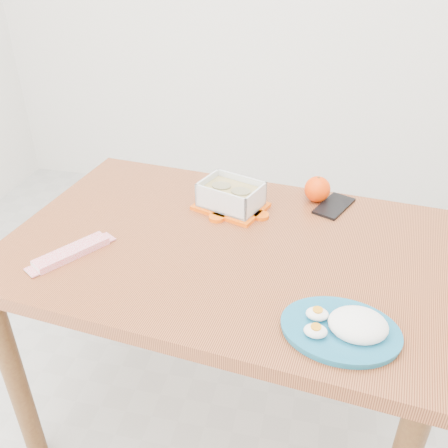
% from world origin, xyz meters
% --- Properties ---
extents(ground, '(3.50, 3.50, 0.00)m').
position_xyz_m(ground, '(0.00, 0.00, 0.00)').
color(ground, '#B7B7B2').
rests_on(ground, ground).
extents(dining_table, '(1.25, 0.91, 0.75)m').
position_xyz_m(dining_table, '(-0.04, 0.05, 0.65)').
color(dining_table, '#AA5B30').
rests_on(dining_table, ground).
extents(food_container, '(0.24, 0.21, 0.08)m').
position_xyz_m(food_container, '(-0.06, 0.24, 0.79)').
color(food_container, '#FF5B07').
rests_on(food_container, dining_table).
extents(orange_fruit, '(0.08, 0.08, 0.08)m').
position_xyz_m(orange_fruit, '(0.19, 0.34, 0.79)').
color(orange_fruit, '#FF3805').
rests_on(orange_fruit, dining_table).
extents(rice_plate, '(0.27, 0.27, 0.07)m').
position_xyz_m(rice_plate, '(0.29, -0.24, 0.77)').
color(rice_plate, '#186587').
rests_on(rice_plate, dining_table).
extents(candy_bar, '(0.15, 0.20, 0.02)m').
position_xyz_m(candy_bar, '(-0.42, -0.10, 0.76)').
color(candy_bar, red).
rests_on(candy_bar, dining_table).
extents(smartphone, '(0.13, 0.17, 0.01)m').
position_xyz_m(smartphone, '(0.25, 0.31, 0.75)').
color(smartphone, black).
rests_on(smartphone, dining_table).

